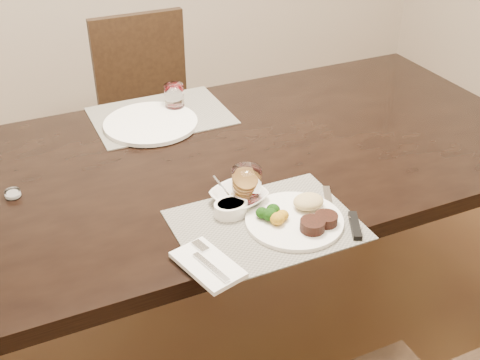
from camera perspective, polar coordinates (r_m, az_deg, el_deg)
name	(u,v)px	position (r m, az deg, el deg)	size (l,w,h in m)	color
ground_plane	(235,324)	(2.34, -0.50, -13.51)	(4.50, 4.50, 0.00)	#432415
dining_table	(234,175)	(1.92, -0.59, 0.52)	(2.00, 1.00, 0.75)	black
chair_far	(150,107)	(2.78, -8.53, 6.86)	(0.42, 0.42, 0.90)	black
placemat_near	(266,225)	(1.56, 2.48, -4.25)	(0.46, 0.34, 0.00)	slate
placemat_far	(161,116)	(2.12, -7.53, 6.07)	(0.46, 0.34, 0.00)	slate
dinner_plate	(299,217)	(1.56, 5.62, -3.53)	(0.26, 0.26, 0.05)	white
napkin_fork	(208,265)	(1.42, -3.08, -8.01)	(0.14, 0.20, 0.02)	white
steak_knife	(348,220)	(1.59, 10.23, -3.71)	(0.09, 0.25, 0.01)	white
cracker_bowl	(239,197)	(1.63, -0.11, -1.59)	(0.18, 0.18, 0.06)	white
sauce_ramekin	(231,208)	(1.58, -0.87, -2.65)	(0.09, 0.14, 0.07)	white
wine_glass_near	(247,189)	(1.61, 0.64, -0.83)	(0.08, 0.08, 0.11)	silver
far_plate	(151,123)	(2.05, -8.46, 5.35)	(0.32, 0.32, 0.01)	white
wine_glass_far	(174,99)	(2.14, -6.23, 7.67)	(0.07, 0.07, 0.09)	silver
salt_cellar	(13,194)	(1.78, -20.74, -1.26)	(0.04, 0.04, 0.02)	silver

